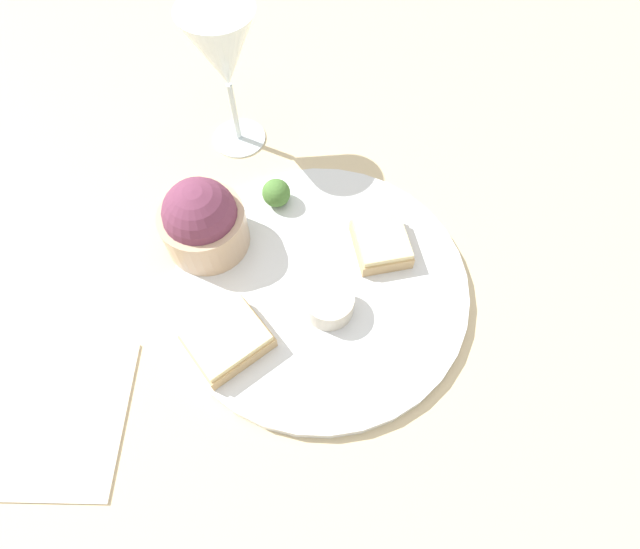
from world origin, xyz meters
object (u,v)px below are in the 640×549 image
sauce_ramekin (329,303)px  cheese_toast_far (381,242)px  napkin (69,417)px  salad_bowl (202,221)px  cheese_toast_near (227,340)px  wine_glass (223,53)px

sauce_ramekin → cheese_toast_far: sauce_ramekin is taller
sauce_ramekin → napkin: 0.29m
napkin → salad_bowl: bearing=-11.4°
sauce_ramekin → cheese_toast_near: 0.12m
cheese_toast_far → napkin: 0.38m
sauce_ramekin → cheese_toast_far: size_ratio=0.61×
cheese_toast_near → cheese_toast_far: same height
wine_glass → napkin: wine_glass is taller
salad_bowl → cheese_toast_far: bearing=-73.5°
salad_bowl → sauce_ramekin: (-0.04, -0.16, -0.03)m
cheese_toast_near → cheese_toast_far: bearing=-34.8°
cheese_toast_far → wine_glass: bearing=63.7°
cheese_toast_near → wine_glass: (0.29, 0.12, 0.11)m
salad_bowl → napkin: salad_bowl is taller
cheese_toast_near → sauce_ramekin: bearing=-49.2°
cheese_toast_far → cheese_toast_near: bearing=145.2°
sauce_ramekin → cheese_toast_near: (-0.08, 0.09, -0.00)m
cheese_toast_far → wine_glass: 0.29m
sauce_ramekin → cheese_toast_near: bearing=130.8°
cheese_toast_far → salad_bowl: bearing=106.5°
wine_glass → napkin: (-0.41, 0.01, -0.13)m
salad_bowl → cheese_toast_far: (0.06, -0.20, -0.03)m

